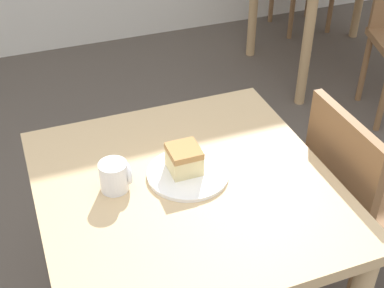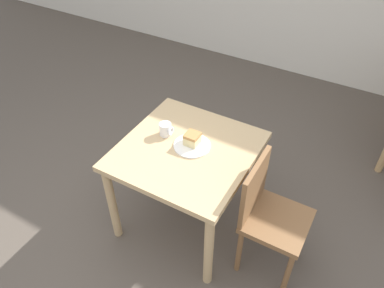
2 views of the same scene
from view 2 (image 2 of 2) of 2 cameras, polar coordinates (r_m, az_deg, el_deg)
ground_plane at (r=2.82m, az=-7.88°, el=-16.10°), size 14.00×14.00×0.00m
dining_table_near at (r=2.53m, az=-0.77°, el=-2.56°), size 0.85×0.87×0.72m
chair_near_window at (r=2.43m, az=11.59°, el=-10.41°), size 0.39×0.39×0.87m
plate at (r=2.46m, az=0.02°, el=-0.24°), size 0.25×0.25×0.01m
cake_slice at (r=2.45m, az=0.06°, el=0.81°), size 0.09×0.10×0.08m
coffee_mug at (r=2.54m, az=-4.00°, el=2.24°), size 0.09×0.08×0.09m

